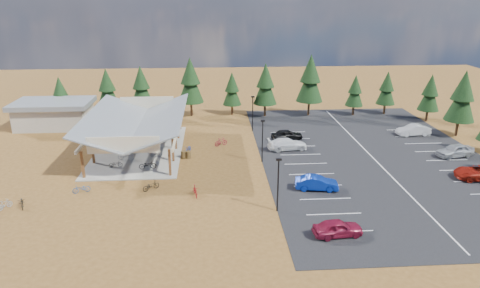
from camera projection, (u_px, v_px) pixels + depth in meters
ground at (220, 170)px, 48.11m from camera, size 140.00×140.00×0.00m
asphalt_lot at (371, 156)px, 52.09m from camera, size 27.00×44.00×0.04m
concrete_pad at (140, 150)px, 54.05m from camera, size 10.60×18.60×0.10m
bike_pavilion at (137, 121)px, 52.79m from camera, size 11.65×19.40×4.97m
outbuilding at (54, 114)px, 62.85m from camera, size 11.00×7.00×3.90m
lamp_post_0 at (278, 181)px, 38.02m from camera, size 0.50×0.25×5.14m
lamp_post_1 at (262, 138)px, 49.31m from camera, size 0.50×0.25×5.14m
lamp_post_2 at (253, 111)px, 60.60m from camera, size 0.50×0.25×5.14m
trash_bin_0 at (188, 155)px, 51.27m from camera, size 0.60×0.60×0.90m
trash_bin_1 at (183, 155)px, 51.30m from camera, size 0.60×0.60×0.90m
pine_0 at (60, 94)px, 65.98m from camera, size 2.90×2.90×6.75m
pine_1 at (107, 88)px, 66.41m from camera, size 3.39×3.39×7.90m
pine_2 at (141, 86)px, 67.27m from camera, size 3.49×3.49×8.14m
pine_3 at (190, 81)px, 67.33m from camera, size 4.03×4.03×9.40m
pine_4 at (232, 89)px, 68.46m from camera, size 2.98×2.98×6.95m
pine_5 at (265, 84)px, 67.23m from camera, size 3.67×3.67×8.55m
pine_6 at (310, 79)px, 67.49m from camera, size 4.22×4.22×9.82m
pine_7 at (355, 91)px, 68.28m from camera, size 2.83×2.83×6.60m
pine_8 at (387, 88)px, 68.86m from camera, size 3.01×3.01×7.01m
pine_12 at (462, 96)px, 57.71m from camera, size 3.92×3.92×9.13m
pine_13 at (430, 93)px, 64.83m from camera, size 3.15×3.15×7.33m
bike_0 at (115, 164)px, 48.38m from camera, size 1.60×0.85×0.80m
bike_1 at (126, 155)px, 50.57m from camera, size 1.88×0.62×1.12m
bike_2 at (123, 143)px, 55.06m from camera, size 1.69×0.97×0.84m
bike_3 at (128, 132)px, 59.09m from camera, size 1.87×0.96×1.08m
bike_4 at (148, 165)px, 47.88m from camera, size 1.98×0.91×1.01m
bike_5 at (156, 153)px, 51.48m from camera, size 1.48×0.42×0.89m
bike_6 at (160, 137)px, 57.41m from camera, size 1.64×0.98×0.82m
bike_7 at (167, 135)px, 58.09m from camera, size 1.73×0.74×1.01m
bike_8 at (22, 202)px, 39.52m from camera, size 1.35×1.97×0.98m
bike_9 at (5, 204)px, 39.22m from camera, size 1.18×1.48×0.90m
bike_10 at (81, 189)px, 42.43m from camera, size 1.80×1.12×0.89m
bike_11 at (195, 191)px, 41.62m from camera, size 0.89×1.92×1.12m
bike_12 at (151, 186)px, 43.01m from camera, size 1.84×1.58×0.95m
bike_14 at (188, 149)px, 53.17m from camera, size 1.12×1.88×0.93m
bike_15 at (221, 142)px, 55.46m from camera, size 1.84×1.31×1.09m
car_0 at (338, 228)px, 34.77m from camera, size 4.22×2.08×1.38m
car_1 at (317, 183)px, 42.96m from camera, size 4.47×2.12×1.42m
car_3 at (287, 144)px, 53.95m from camera, size 5.23×2.64×1.46m
car_4 at (287, 135)px, 57.55m from camera, size 4.42×2.40×1.43m
car_8 at (455, 150)px, 51.60m from camera, size 4.86×2.74×1.56m
car_9 at (413, 130)px, 59.35m from camera, size 4.70×1.98×1.51m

